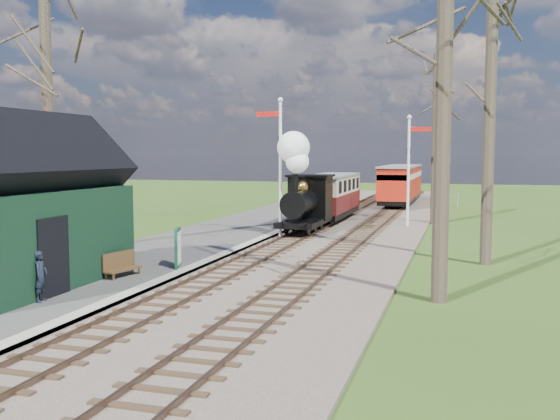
{
  "coord_description": "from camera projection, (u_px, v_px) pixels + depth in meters",
  "views": [
    {
      "loc": [
        7.07,
        -10.18,
        3.79
      ],
      "look_at": [
        0.21,
        12.88,
        1.6
      ],
      "focal_mm": 40.0,
      "sensor_mm": 36.0,
      "label": 1
    }
  ],
  "objects": [
    {
      "name": "red_carriage_a",
      "position": [
        397.0,
        185.0,
        42.68
      ],
      "size": [
        2.24,
        5.54,
        2.35
      ],
      "color": "black",
      "rests_on": "ground"
    },
    {
      "name": "platform",
      "position": [
        204.0,
        241.0,
        26.42
      ],
      "size": [
        5.0,
        44.0,
        0.2
      ],
      "primitive_type": "cube",
      "color": "#474442",
      "rests_on": "ground"
    },
    {
      "name": "coping_strip",
      "position": [
        255.0,
        243.0,
        25.77
      ],
      "size": [
        0.4,
        44.0,
        0.21
      ],
      "primitive_type": "cube",
      "color": "#B2AD9E",
      "rests_on": "ground"
    },
    {
      "name": "coach",
      "position": [
        331.0,
        194.0,
        34.35
      ],
      "size": [
        2.13,
        7.29,
        2.24
      ],
      "color": "black",
      "rests_on": "ground"
    },
    {
      "name": "track_near",
      "position": [
        325.0,
        223.0,
        33.06
      ],
      "size": [
        1.6,
        60.0,
        0.15
      ],
      "color": "brown",
      "rests_on": "ground"
    },
    {
      "name": "bench",
      "position": [
        121.0,
        265.0,
        18.21
      ],
      "size": [
        0.63,
        1.31,
        0.72
      ],
      "color": "#4E351B",
      "rests_on": "platform"
    },
    {
      "name": "locomotive",
      "position": [
        304.0,
        190.0,
        28.52
      ],
      "size": [
        1.82,
        4.25,
        4.55
      ],
      "color": "black",
      "rests_on": "ground"
    },
    {
      "name": "person",
      "position": [
        41.0,
        276.0,
        15.08
      ],
      "size": [
        0.4,
        0.52,
        1.25
      ],
      "primitive_type": "imported",
      "rotation": [
        0.0,
        0.0,
        1.82
      ],
      "color": "black",
      "rests_on": "platform"
    },
    {
      "name": "bare_trees",
      "position": [
        288.0,
        111.0,
        20.86
      ],
      "size": [
        15.51,
        22.39,
        12.0
      ],
      "color": "#382D23",
      "rests_on": "ground"
    },
    {
      "name": "red_carriage_b",
      "position": [
        404.0,
        182.0,
        47.93
      ],
      "size": [
        2.24,
        5.54,
        2.35
      ],
      "color": "black",
      "rests_on": "ground"
    },
    {
      "name": "ground",
      "position": [
        80.0,
        350.0,
        12.07
      ],
      "size": [
        140.0,
        140.0,
        0.0
      ],
      "primitive_type": "plane",
      "color": "#344E18",
      "rests_on": "ground"
    },
    {
      "name": "ballast_bed",
      "position": [
        349.0,
        225.0,
        32.7
      ],
      "size": [
        8.0,
        60.0,
        0.1
      ],
      "primitive_type": "cube",
      "color": "brown",
      "rests_on": "ground"
    },
    {
      "name": "fence_line",
      "position": [
        370.0,
        197.0,
        46.3
      ],
      "size": [
        12.6,
        0.08,
        1.0
      ],
      "color": "slate",
      "rests_on": "ground"
    },
    {
      "name": "distant_hills",
      "position": [
        412.0,
        321.0,
        74.59
      ],
      "size": [
        114.4,
        48.0,
        22.02
      ],
      "color": "#385B23",
      "rests_on": "ground"
    },
    {
      "name": "semaphore_far",
      "position": [
        410.0,
        162.0,
        31.53
      ],
      "size": [
        1.22,
        0.24,
        5.72
      ],
      "color": "silver",
      "rests_on": "ground"
    },
    {
      "name": "track_far",
      "position": [
        374.0,
        225.0,
        32.32
      ],
      "size": [
        1.6,
        60.0,
        0.15
      ],
      "color": "brown",
      "rests_on": "ground"
    },
    {
      "name": "sign_board",
      "position": [
        178.0,
        248.0,
        19.66
      ],
      "size": [
        0.35,
        0.83,
        1.24
      ],
      "color": "#0E4228",
      "rests_on": "platform"
    },
    {
      "name": "semaphore_near",
      "position": [
        279.0,
        157.0,
        27.23
      ],
      "size": [
        1.22,
        0.24,
        6.22
      ],
      "color": "silver",
      "rests_on": "ground"
    },
    {
      "name": "station_shed",
      "position": [
        28.0,
        210.0,
        16.9
      ],
      "size": [
        3.25,
        6.3,
        4.78
      ],
      "color": "black",
      "rests_on": "platform"
    }
  ]
}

